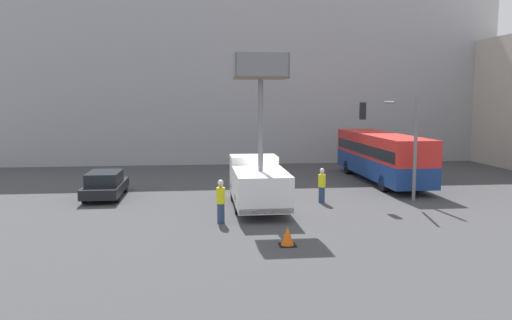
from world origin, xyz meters
TOP-DOWN VIEW (x-y plane):
  - ground_plane at (0.00, 0.00)m, footprint 120.00×120.00m
  - building_backdrop_far at (0.00, 22.04)m, footprint 44.00×10.00m
  - utility_truck at (-0.71, -0.10)m, footprint 2.46×6.24m
  - city_bus at (8.24, 7.13)m, footprint 2.58×11.55m
  - traffic_light_pole at (6.72, 1.06)m, footprint 3.01×2.76m
  - road_worker_near_truck at (-2.66, -2.86)m, footprint 0.38×0.38m
  - road_worker_directing at (2.76, 0.91)m, footprint 0.38×0.38m
  - traffic_cone_near_truck at (-0.36, -6.50)m, footprint 0.62×0.62m
  - parked_car_curbside at (-8.72, 3.53)m, footprint 1.90×4.66m

SIDE VIEW (x-z plane):
  - ground_plane at x=0.00m, z-range 0.00..0.00m
  - traffic_cone_near_truck at x=-0.36m, z-range -0.02..0.69m
  - parked_car_curbside at x=-8.72m, z-range 0.01..1.47m
  - road_worker_directing at x=2.76m, z-range 0.00..1.82m
  - road_worker_near_truck at x=-2.66m, z-range 0.01..1.93m
  - utility_truck at x=-0.71m, z-range -2.25..5.19m
  - city_bus at x=8.24m, z-range 0.27..3.41m
  - traffic_light_pole at x=6.72m, z-range 0.97..6.48m
  - building_backdrop_far at x=0.00m, z-range 0.00..14.32m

